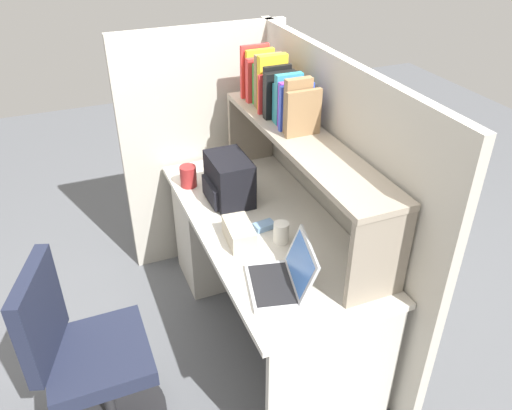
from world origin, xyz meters
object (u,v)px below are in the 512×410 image
laptop (284,277)px  backpack (228,180)px  tissue_box (239,233)px  computer_mouse (264,226)px  paper_cup (281,232)px  office_chair (88,366)px  snack_canister (188,176)px

laptop → backpack: (-0.77, 0.02, 0.07)m
laptop → tissue_box: (-0.38, -0.06, -0.00)m
computer_mouse → paper_cup: size_ratio=0.97×
computer_mouse → paper_cup: (0.13, 0.03, 0.04)m
backpack → tissue_box: backpack is taller
computer_mouse → office_chair: size_ratio=0.11×
snack_canister → office_chair: size_ratio=0.13×
paper_cup → laptop: bearing=-22.7°
backpack → paper_cup: backpack is taller
laptop → backpack: backpack is taller
computer_mouse → snack_canister: snack_canister is taller
computer_mouse → tissue_box: (0.06, -0.16, 0.03)m
paper_cup → computer_mouse: bearing=-166.1°
laptop → office_chair: size_ratio=0.39×
tissue_box → snack_canister: (-0.62, -0.08, 0.01)m
tissue_box → laptop: bearing=13.9°
computer_mouse → tissue_box: tissue_box is taller
laptop → tissue_box: 0.39m
backpack → paper_cup: (0.47, 0.10, -0.07)m
laptop → computer_mouse: bearing=167.8°
snack_canister → office_chair: 1.16m
paper_cup → snack_canister: 0.75m
backpack → paper_cup: bearing=12.6°
tissue_box → office_chair: (0.19, -0.80, -0.39)m
backpack → office_chair: (0.58, -0.89, -0.46)m
snack_canister → tissue_box: bearing=7.2°
tissue_box → snack_canister: bearing=-168.1°
office_chair → computer_mouse: bearing=-56.6°
paper_cup → tissue_box: bearing=-112.1°
snack_canister → office_chair: bearing=-41.6°
tissue_box → office_chair: bearing=-71.8°
paper_cup → office_chair: (0.11, -0.99, -0.39)m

